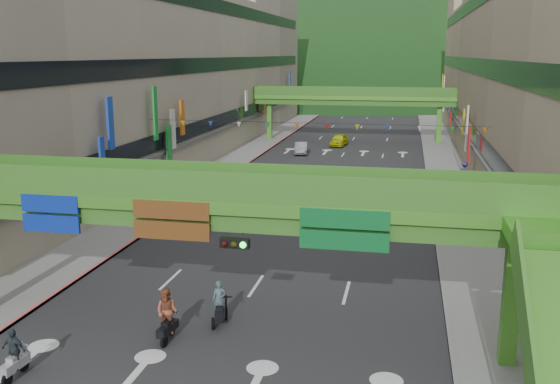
{
  "coord_description": "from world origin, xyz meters",
  "views": [
    {
      "loc": [
        7.02,
        -16.41,
        11.32
      ],
      "look_at": [
        0.0,
        18.0,
        3.5
      ],
      "focal_mm": 40.0,
      "sensor_mm": 36.0,
      "label": 1
    }
  ],
  "objects_px": {
    "car_silver": "(301,148)",
    "pedestrian_red": "(520,326)",
    "scooter_rider_near": "(219,305)",
    "scooter_rider_mid": "(167,314)",
    "overpass_near": "(237,220)",
    "car_yellow": "(339,140)"
  },
  "relations": [
    {
      "from": "scooter_rider_mid",
      "to": "car_silver",
      "type": "xyz_separation_m",
      "value": [
        -2.77,
        48.3,
        -0.49
      ]
    },
    {
      "from": "car_silver",
      "to": "car_yellow",
      "type": "distance_m",
      "value": 8.1
    },
    {
      "from": "scooter_rider_mid",
      "to": "pedestrian_red",
      "type": "xyz_separation_m",
      "value": [
        13.82,
        2.6,
        -0.4
      ]
    },
    {
      "from": "scooter_rider_near",
      "to": "scooter_rider_mid",
      "type": "distance_m",
      "value": 2.53
    },
    {
      "from": "scooter_rider_mid",
      "to": "car_yellow",
      "type": "xyz_separation_m",
      "value": [
        0.84,
        55.55,
        -0.41
      ]
    },
    {
      "from": "scooter_rider_mid",
      "to": "car_yellow",
      "type": "bearing_deg",
      "value": 89.14
    },
    {
      "from": "overpass_near",
      "to": "pedestrian_red",
      "type": "height_order",
      "value": "overpass_near"
    },
    {
      "from": "scooter_rider_near",
      "to": "scooter_rider_mid",
      "type": "xyz_separation_m",
      "value": [
        -1.57,
        -1.96,
        0.27
      ]
    },
    {
      "from": "scooter_rider_near",
      "to": "car_yellow",
      "type": "bearing_deg",
      "value": 90.79
    },
    {
      "from": "overpass_near",
      "to": "scooter_rider_mid",
      "type": "height_order",
      "value": "overpass_near"
    },
    {
      "from": "scooter_rider_near",
      "to": "car_yellow",
      "type": "distance_m",
      "value": 53.59
    },
    {
      "from": "pedestrian_red",
      "to": "car_silver",
      "type": "bearing_deg",
      "value": 123.71
    },
    {
      "from": "car_silver",
      "to": "pedestrian_red",
      "type": "bearing_deg",
      "value": -77.52
    },
    {
      "from": "car_silver",
      "to": "scooter_rider_mid",
      "type": "bearing_deg",
      "value": -94.18
    },
    {
      "from": "scooter_rider_mid",
      "to": "car_silver",
      "type": "relative_size",
      "value": 0.54
    },
    {
      "from": "overpass_near",
      "to": "car_silver",
      "type": "distance_m",
      "value": 48.87
    },
    {
      "from": "scooter_rider_near",
      "to": "car_silver",
      "type": "bearing_deg",
      "value": 95.36
    },
    {
      "from": "overpass_near",
      "to": "car_silver",
      "type": "bearing_deg",
      "value": 96.77
    },
    {
      "from": "scooter_rider_near",
      "to": "pedestrian_red",
      "type": "xyz_separation_m",
      "value": [
        12.24,
        0.64,
        -0.13
      ]
    },
    {
      "from": "overpass_near",
      "to": "scooter_rider_mid",
      "type": "relative_size",
      "value": 12.64
    },
    {
      "from": "scooter_rider_mid",
      "to": "car_yellow",
      "type": "height_order",
      "value": "scooter_rider_mid"
    },
    {
      "from": "scooter_rider_mid",
      "to": "car_yellow",
      "type": "relative_size",
      "value": 0.51
    }
  ]
}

